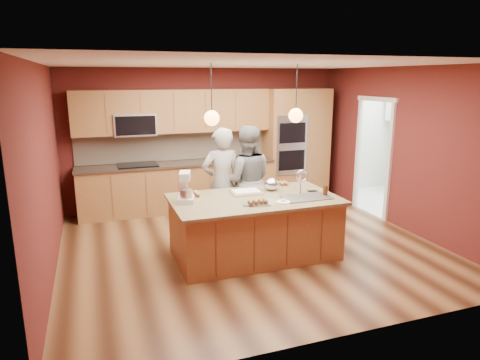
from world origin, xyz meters
name	(u,v)px	position (x,y,z in m)	size (l,w,h in m)	color
floor	(250,246)	(0.00, 0.00, 0.00)	(5.50, 5.50, 0.00)	#412313
ceiling	(251,64)	(0.00, 0.00, 2.70)	(5.50, 5.50, 0.00)	white
wall_back	(206,138)	(0.00, 2.50, 1.35)	(5.50, 5.50, 0.00)	#551B18
wall_front	(346,207)	(0.00, -2.50, 1.35)	(5.50, 5.50, 0.00)	#551B18
wall_left	(45,173)	(-2.75, 0.00, 1.35)	(5.00, 5.00, 0.00)	#551B18
wall_right	(405,149)	(2.75, 0.00, 1.35)	(5.00, 5.00, 0.00)	#551B18
cabinet_run	(176,160)	(-0.68, 2.25, 0.98)	(3.74, 0.64, 2.30)	#965A2A
oven_column	(296,145)	(1.85, 2.19, 1.15)	(1.30, 0.62, 2.30)	#965A2A
doorway_trim	(373,159)	(2.73, 0.80, 1.05)	(0.08, 1.11, 2.20)	silver
laundry_room	(432,106)	(4.35, 1.20, 1.95)	(2.60, 2.70, 2.70)	silver
pendant_left	(212,118)	(-0.66, -0.32, 2.00)	(0.20, 0.20, 0.80)	black
pendant_right	(296,115)	(0.55, -0.32, 2.00)	(0.20, 0.20, 0.80)	black
island	(255,226)	(-0.04, -0.33, 0.44)	(2.34, 1.32, 1.24)	#965A2A
person_left	(222,183)	(-0.26, 0.58, 0.88)	(0.64, 0.42, 1.77)	black
person_right	(246,181)	(0.15, 0.58, 0.89)	(0.87, 0.67, 1.78)	gray
stand_mixer	(185,189)	(-1.01, -0.19, 1.04)	(0.29, 0.34, 0.41)	white
sheet_cake	(246,192)	(-0.09, -0.07, 0.89)	(0.45, 0.34, 0.05)	white
cooling_rack	(256,203)	(-0.14, -0.60, 0.87)	(0.38, 0.27, 0.02)	#A6A9AD
mixing_bowl	(271,184)	(0.34, -0.02, 0.96)	(0.23, 0.23, 0.20)	silver
plate	(283,202)	(0.23, -0.67, 0.87)	(0.19, 0.19, 0.01)	white
tumbler	(325,190)	(0.96, -0.53, 0.93)	(0.07, 0.07, 0.14)	#3D1B0B
phone	(312,191)	(0.89, -0.28, 0.87)	(0.14, 0.07, 0.01)	black
cupcakes_left	(192,194)	(-0.88, 0.04, 0.89)	(0.21, 0.21, 0.06)	#BB8443
cupcakes_rack	(258,202)	(-0.15, -0.67, 0.91)	(0.28, 0.14, 0.06)	#BB8443
cupcakes_right	(283,183)	(0.63, 0.19, 0.89)	(0.14, 0.14, 0.06)	#BB8443
washer	(433,180)	(4.23, 0.83, 0.53)	(0.65, 0.67, 1.05)	white
dryer	(407,174)	(4.23, 1.59, 0.48)	(0.60, 0.62, 0.97)	white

